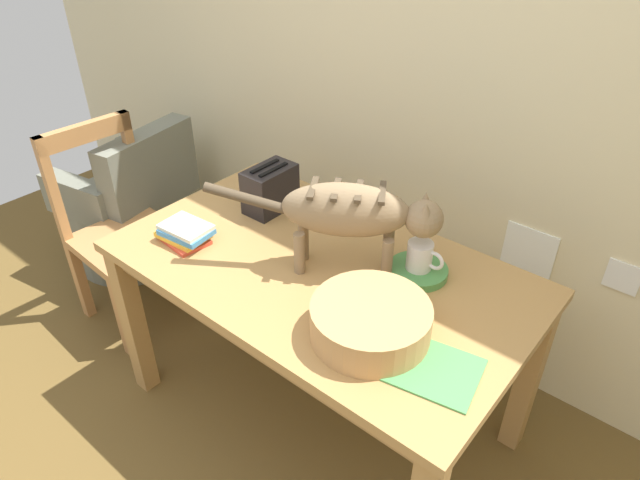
{
  "coord_description": "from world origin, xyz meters",
  "views": [
    {
      "loc": [
        0.96,
        -0.08,
        1.84
      ],
      "look_at": [
        0.0,
        1.06,
        0.83
      ],
      "focal_mm": 31.59,
      "sensor_mm": 36.0,
      "label": 1
    }
  ],
  "objects": [
    {
      "name": "wall_rear",
      "position": [
        0.0,
        1.78,
        1.25
      ],
      "size": [
        5.23,
        0.11,
        2.5
      ],
      "color": "beige",
      "rests_on": "ground_plane"
    },
    {
      "name": "magazine",
      "position": [
        0.5,
        0.89,
        0.73
      ],
      "size": [
        0.31,
        0.25,
        0.01
      ],
      "primitive_type": "cube",
      "rotation": [
        0.0,
        0.0,
        0.19
      ],
      "color": "#4C9952",
      "rests_on": "dining_table"
    },
    {
      "name": "book_stack",
      "position": [
        -0.45,
        0.87,
        0.76
      ],
      "size": [
        0.2,
        0.14,
        0.07
      ],
      "color": "#D2432E",
      "rests_on": "dining_table"
    },
    {
      "name": "toaster",
      "position": [
        -0.38,
        1.22,
        0.81
      ],
      "size": [
        0.12,
        0.2,
        0.18
      ],
      "color": "black",
      "rests_on": "dining_table"
    },
    {
      "name": "coffee_mug",
      "position": [
        0.28,
        1.23,
        0.8
      ],
      "size": [
        0.13,
        0.08,
        0.09
      ],
      "color": "silver",
      "rests_on": "saucer_bowl"
    },
    {
      "name": "dining_table",
      "position": [
        0.0,
        1.06,
        0.64
      ],
      "size": [
        1.4,
        0.81,
        0.73
      ],
      "color": "#AE814A",
      "rests_on": "ground_plane"
    },
    {
      "name": "wicker_basket",
      "position": [
        0.32,
        0.9,
        0.78
      ],
      "size": [
        0.34,
        0.34,
        0.1
      ],
      "color": "tan",
      "rests_on": "dining_table"
    },
    {
      "name": "cat",
      "position": [
        0.09,
        1.11,
        0.94
      ],
      "size": [
        0.65,
        0.43,
        0.31
      ],
      "rotation": [
        0.0,
        0.0,
        -1.02
      ],
      "color": "#8A7050",
      "rests_on": "dining_table"
    },
    {
      "name": "wooden_chair_near",
      "position": [
        -1.08,
        0.97,
        0.45
      ],
      "size": [
        0.44,
        0.44,
        0.93
      ],
      "rotation": [
        0.0,
        0.0,
        -1.63
      ],
      "color": "#B37D49",
      "rests_on": "ground_plane"
    },
    {
      "name": "saucer_bowl",
      "position": [
        0.28,
        1.23,
        0.74
      ],
      "size": [
        0.19,
        0.19,
        0.03
      ],
      "primitive_type": "cylinder",
      "color": "#488F49",
      "rests_on": "dining_table"
    },
    {
      "name": "wicker_armchair",
      "position": [
        -1.45,
        1.23,
        0.27
      ],
      "size": [
        0.64,
        0.66,
        0.78
      ],
      "rotation": [
        0.0,
        0.0,
        1.74
      ],
      "color": "slate",
      "rests_on": "ground_plane"
    }
  ]
}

